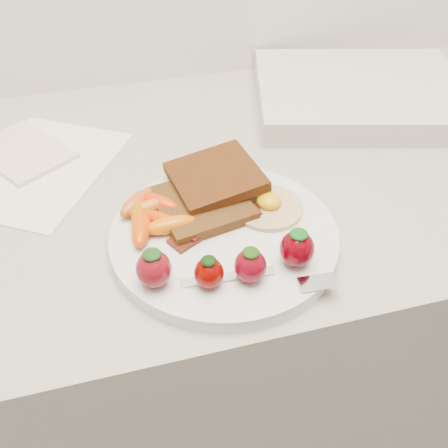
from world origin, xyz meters
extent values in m
cube|color=gray|center=(0.00, 1.70, 0.45)|extent=(2.00, 0.60, 0.90)
cylinder|color=silver|center=(-0.03, 1.55, 0.91)|extent=(0.27, 0.27, 0.02)
cube|color=#371C09|center=(-0.05, 1.59, 0.93)|extent=(0.13, 0.13, 0.01)
cube|color=black|center=(-0.02, 1.63, 0.94)|extent=(0.12, 0.12, 0.03)
cylinder|color=beige|center=(0.03, 1.57, 0.92)|extent=(0.11, 0.11, 0.01)
ellipsoid|color=#DAA00A|center=(0.04, 1.57, 0.93)|extent=(0.04, 0.04, 0.02)
cube|color=black|center=(-0.05, 1.56, 0.92)|extent=(0.10, 0.07, 0.00)
cube|color=black|center=(-0.03, 1.57, 0.92)|extent=(0.11, 0.03, 0.00)
cube|color=#350F02|center=(-0.04, 1.58, 0.92)|extent=(0.09, 0.09, 0.00)
ellipsoid|color=orange|center=(-0.11, 1.60, 0.93)|extent=(0.06, 0.03, 0.02)
ellipsoid|color=#DA3C00|center=(-0.10, 1.57, 0.93)|extent=(0.05, 0.05, 0.02)
ellipsoid|color=#D94202|center=(-0.12, 1.57, 0.93)|extent=(0.04, 0.07, 0.02)
ellipsoid|color=red|center=(-0.10, 1.61, 0.93)|extent=(0.06, 0.06, 0.02)
ellipsoid|color=#C74E15|center=(-0.12, 1.61, 0.93)|extent=(0.06, 0.06, 0.02)
ellipsoid|color=#E66800|center=(-0.09, 1.56, 0.93)|extent=(0.06, 0.02, 0.02)
ellipsoid|color=#BA5700|center=(-0.12, 1.59, 0.93)|extent=(0.03, 0.06, 0.02)
ellipsoid|color=maroon|center=(-0.12, 1.49, 0.94)|extent=(0.04, 0.04, 0.04)
ellipsoid|color=#153A0F|center=(-0.12, 1.49, 0.96)|extent=(0.02, 0.02, 0.01)
ellipsoid|color=#650300|center=(-0.07, 1.47, 0.94)|extent=(0.03, 0.03, 0.04)
ellipsoid|color=black|center=(-0.07, 1.47, 0.95)|extent=(0.02, 0.02, 0.01)
ellipsoid|color=#680312|center=(-0.02, 1.47, 0.94)|extent=(0.03, 0.03, 0.04)
ellipsoid|color=#164208|center=(-0.02, 1.47, 0.96)|extent=(0.02, 0.02, 0.01)
ellipsoid|color=#560008|center=(0.03, 1.48, 0.94)|extent=(0.04, 0.04, 0.04)
ellipsoid|color=#0F5112|center=(0.03, 1.48, 0.96)|extent=(0.02, 0.02, 0.01)
cube|color=white|center=(-0.04, 1.47, 0.92)|extent=(0.10, 0.02, 0.00)
cube|color=#B4BACF|center=(0.04, 1.44, 0.92)|extent=(0.04, 0.02, 0.00)
cube|color=white|center=(-0.25, 1.76, 0.90)|extent=(0.28, 0.30, 0.00)
cube|color=silver|center=(-0.27, 1.81, 0.91)|extent=(0.17, 0.18, 0.01)
cube|color=beige|center=(0.28, 1.82, 0.92)|extent=(0.40, 0.35, 0.04)
camera|label=1|loc=(-0.14, 1.13, 1.31)|focal=40.00mm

